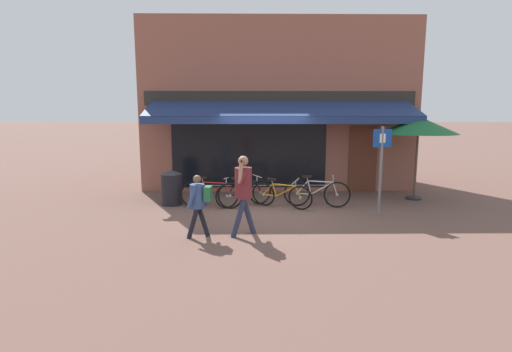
% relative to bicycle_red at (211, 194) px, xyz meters
% --- Properties ---
extents(ground_plane, '(160.00, 160.00, 0.00)m').
position_rel_bicycle_red_xyz_m(ground_plane, '(1.45, -0.34, -0.37)').
color(ground_plane, brown).
extents(shop_front, '(8.90, 4.50, 5.48)m').
position_rel_bicycle_red_xyz_m(shop_front, '(1.99, 3.66, 2.36)').
color(shop_front, '#8E5647').
rests_on(shop_front, ground_plane).
extents(bike_rack_rail, '(3.52, 0.04, 0.57)m').
position_rel_bicycle_red_xyz_m(bike_rack_rail, '(1.47, 0.27, 0.10)').
color(bike_rack_rail, '#47494F').
rests_on(bike_rack_rail, ground_plane).
extents(bicycle_red, '(1.72, 0.52, 0.85)m').
position_rel_bicycle_red_xyz_m(bicycle_red, '(0.00, 0.00, 0.00)').
color(bicycle_red, black).
rests_on(bicycle_red, ground_plane).
extents(bicycle_black, '(1.53, 0.83, 0.83)m').
position_rel_bicycle_red_xyz_m(bicycle_black, '(0.88, 0.15, -0.00)').
color(bicycle_black, black).
rests_on(bicycle_black, ground_plane).
extents(bicycle_orange, '(1.61, 0.93, 0.83)m').
position_rel_bicycle_red_xyz_m(bicycle_orange, '(1.88, -0.09, -0.01)').
color(bicycle_orange, black).
rests_on(bicycle_orange, ground_plane).
extents(bicycle_silver, '(1.78, 0.57, 0.87)m').
position_rel_bicycle_red_xyz_m(bicycle_silver, '(2.84, 0.03, 0.01)').
color(bicycle_silver, black).
rests_on(bicycle_silver, ground_plane).
extents(pedestrian_adult, '(0.55, 0.64, 1.69)m').
position_rel_bicycle_red_xyz_m(pedestrian_adult, '(0.91, -2.41, 0.66)').
color(pedestrian_adult, '#282D47').
rests_on(pedestrian_adult, ground_plane).
extents(pedestrian_child, '(0.54, 0.45, 1.32)m').
position_rel_bicycle_red_xyz_m(pedestrian_child, '(0.00, -2.54, 0.43)').
color(pedestrian_child, black).
rests_on(pedestrian_child, ground_plane).
extents(litter_bin, '(0.58, 0.58, 0.97)m').
position_rel_bicycle_red_xyz_m(litter_bin, '(-1.13, 0.37, 0.11)').
color(litter_bin, black).
rests_on(litter_bin, ground_plane).
extents(parking_sign, '(0.44, 0.07, 2.21)m').
position_rel_bicycle_red_xyz_m(parking_sign, '(4.24, -0.89, 0.99)').
color(parking_sign, slate).
rests_on(parking_sign, ground_plane).
extents(cafe_parasol, '(2.21, 2.21, 2.43)m').
position_rel_bicycle_red_xyz_m(cafe_parasol, '(5.88, 0.96, 1.79)').
color(cafe_parasol, '#4C3D2D').
rests_on(cafe_parasol, ground_plane).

